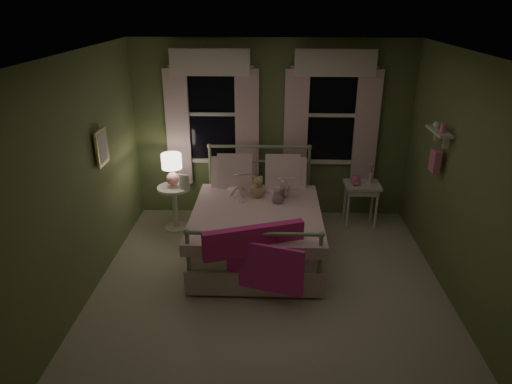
{
  "coord_description": "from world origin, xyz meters",
  "views": [
    {
      "loc": [
        0.01,
        -4.36,
        3.08
      ],
      "look_at": [
        -0.17,
        0.53,
        1.0
      ],
      "focal_mm": 32.0,
      "sensor_mm": 36.0,
      "label": 1
    }
  ],
  "objects_px": {
    "child_right": "(279,172)",
    "teddy_bear": "(258,188)",
    "nightstand_right": "(362,190)",
    "child_left": "(237,172)",
    "table_lamp": "(172,166)",
    "nightstand_left": "(175,202)",
    "bed": "(257,225)"
  },
  "relations": [
    {
      "from": "child_left",
      "to": "nightstand_right",
      "type": "distance_m",
      "value": 1.85
    },
    {
      "from": "nightstand_right",
      "to": "bed",
      "type": "bearing_deg",
      "value": -150.42
    },
    {
      "from": "nightstand_left",
      "to": "nightstand_right",
      "type": "distance_m",
      "value": 2.68
    },
    {
      "from": "bed",
      "to": "table_lamp",
      "type": "relative_size",
      "value": 4.49
    },
    {
      "from": "bed",
      "to": "child_right",
      "type": "relative_size",
      "value": 2.57
    },
    {
      "from": "table_lamp",
      "to": "child_left",
      "type": "bearing_deg",
      "value": -12.36
    },
    {
      "from": "bed",
      "to": "table_lamp",
      "type": "bearing_deg",
      "value": 152.48
    },
    {
      "from": "child_left",
      "to": "nightstand_right",
      "type": "height_order",
      "value": "child_left"
    },
    {
      "from": "nightstand_right",
      "to": "child_right",
      "type": "bearing_deg",
      "value": -160.83
    },
    {
      "from": "child_right",
      "to": "teddy_bear",
      "type": "bearing_deg",
      "value": 36.26
    },
    {
      "from": "child_right",
      "to": "nightstand_left",
      "type": "distance_m",
      "value": 1.58
    },
    {
      "from": "nightstand_left",
      "to": "child_right",
      "type": "bearing_deg",
      "value": -7.73
    },
    {
      "from": "bed",
      "to": "nightstand_left",
      "type": "xyz_separation_m",
      "value": [
        -1.19,
        0.62,
        0.03
      ]
    },
    {
      "from": "teddy_bear",
      "to": "nightstand_left",
      "type": "bearing_deg",
      "value": 163.28
    },
    {
      "from": "child_right",
      "to": "nightstand_left",
      "type": "bearing_deg",
      "value": -0.97
    },
    {
      "from": "teddy_bear",
      "to": "nightstand_left",
      "type": "relative_size",
      "value": 0.49
    },
    {
      "from": "teddy_bear",
      "to": "table_lamp",
      "type": "bearing_deg",
      "value": 163.28
    },
    {
      "from": "child_left",
      "to": "nightstand_right",
      "type": "relative_size",
      "value": 1.21
    },
    {
      "from": "teddy_bear",
      "to": "table_lamp",
      "type": "distance_m",
      "value": 1.26
    },
    {
      "from": "table_lamp",
      "to": "nightstand_left",
      "type": "bearing_deg",
      "value": -90.0
    },
    {
      "from": "child_right",
      "to": "table_lamp",
      "type": "bearing_deg",
      "value": -0.97
    },
    {
      "from": "child_right",
      "to": "nightstand_right",
      "type": "relative_size",
      "value": 1.24
    },
    {
      "from": "nightstand_left",
      "to": "teddy_bear",
      "type": "bearing_deg",
      "value": -16.72
    },
    {
      "from": "bed",
      "to": "teddy_bear",
      "type": "relative_size",
      "value": 6.44
    },
    {
      "from": "bed",
      "to": "child_right",
      "type": "height_order",
      "value": "child_right"
    },
    {
      "from": "child_left",
      "to": "table_lamp",
      "type": "distance_m",
      "value": 0.93
    },
    {
      "from": "table_lamp",
      "to": "nightstand_right",
      "type": "xyz_separation_m",
      "value": [
        2.67,
        0.21,
        -0.4
      ]
    },
    {
      "from": "child_left",
      "to": "teddy_bear",
      "type": "xyz_separation_m",
      "value": [
        0.28,
        -0.16,
        -0.16
      ]
    },
    {
      "from": "child_left",
      "to": "nightstand_right",
      "type": "bearing_deg",
      "value": 177.81
    },
    {
      "from": "bed",
      "to": "child_right",
      "type": "xyz_separation_m",
      "value": [
        0.28,
        0.42,
        0.58
      ]
    },
    {
      "from": "teddy_bear",
      "to": "nightstand_right",
      "type": "distance_m",
      "value": 1.6
    },
    {
      "from": "teddy_bear",
      "to": "table_lamp",
      "type": "height_order",
      "value": "table_lamp"
    }
  ]
}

